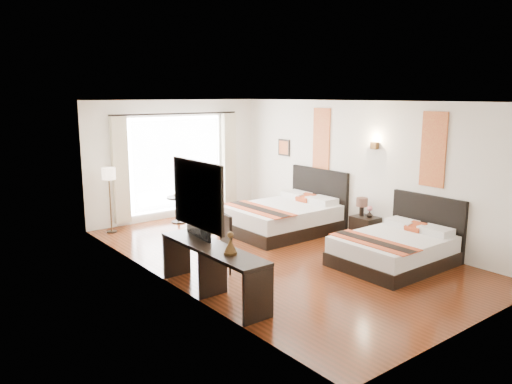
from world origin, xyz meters
TOP-DOWN VIEW (x-y plane):
  - floor at (0.00, 0.00)m, footprint 4.50×7.50m
  - ceiling at (0.00, 0.00)m, footprint 4.50×7.50m
  - wall_headboard at (2.25, 0.00)m, footprint 0.01×7.50m
  - wall_desk at (-2.25, 0.00)m, footprint 0.01×7.50m
  - wall_window at (0.00, 3.75)m, footprint 4.50×0.01m
  - wall_entry at (0.00, -3.75)m, footprint 4.50×0.01m
  - window_glass at (0.00, 3.73)m, footprint 2.40×0.02m
  - sheer_curtain at (0.00, 3.67)m, footprint 2.30×0.02m
  - drape_left at (-1.45, 3.63)m, footprint 0.35×0.14m
  - drape_right at (1.45, 3.63)m, footprint 0.35×0.14m
  - art_panel_near at (2.23, -1.66)m, footprint 0.03×0.50m
  - art_panel_far at (2.23, 1.14)m, footprint 0.03×0.50m
  - wall_sconce at (2.19, -0.38)m, footprint 0.10×0.14m
  - mirror_frame at (-2.22, -0.88)m, footprint 0.04×1.25m
  - mirror_glass at (-2.19, -0.88)m, footprint 0.01×1.12m
  - bed_near at (1.31, -1.66)m, footprint 1.99×1.55m
  - bed_far at (1.18, 1.14)m, footprint 2.26×1.76m
  - nightstand at (2.01, -0.38)m, footprint 0.42×0.51m
  - table_lamp at (2.00, -0.28)m, footprint 0.23×0.23m
  - vase at (2.00, -0.48)m, footprint 0.13×0.13m
  - console_desk at (-1.99, -0.88)m, footprint 0.50×2.20m
  - television at (-1.97, -0.33)m, footprint 0.18×0.78m
  - bronze_figurine at (-1.99, -1.34)m, footprint 0.22×0.22m
  - desk_chair at (-1.43, -0.11)m, footprint 0.54×0.54m
  - floor_lamp at (-1.83, 3.36)m, footprint 0.28×0.28m
  - side_table at (-0.28, 3.22)m, footprint 0.53×0.53m
  - fruit_bowl at (-0.27, 3.21)m, footprint 0.25×0.25m
  - window_chair at (0.53, 3.23)m, footprint 0.51×0.51m
  - jute_rug at (-0.26, 2.30)m, footprint 1.34×1.10m

SIDE VIEW (x-z plane):
  - floor at x=0.00m, z-range -0.01..0.00m
  - jute_rug at x=-0.26m, z-range 0.00..0.01m
  - nightstand at x=2.01m, z-range 0.00..0.49m
  - window_chair at x=0.53m, z-range -0.17..0.69m
  - bed_near at x=1.31m, z-range -0.27..0.85m
  - desk_chair at x=-1.43m, z-range -0.19..0.79m
  - side_table at x=-0.28m, z-range 0.00..0.61m
  - bed_far at x=1.18m, z-range -0.31..0.97m
  - console_desk at x=-1.99m, z-range 0.00..0.76m
  - vase at x=2.00m, z-range 0.50..0.63m
  - fruit_bowl at x=-0.27m, z-range 0.61..0.67m
  - table_lamp at x=2.00m, z-range 0.57..0.93m
  - bronze_figurine at x=-1.99m, z-range 0.75..1.04m
  - television at x=-1.97m, z-range 0.75..1.20m
  - floor_lamp at x=-1.83m, z-range 0.48..1.88m
  - drape_left at x=-1.45m, z-range 0.10..2.46m
  - drape_right at x=1.45m, z-range 0.10..2.46m
  - sheer_curtain at x=0.00m, z-range 0.25..2.35m
  - window_glass at x=0.00m, z-range 0.20..2.40m
  - wall_headboard at x=2.25m, z-range 0.00..2.80m
  - wall_desk at x=-2.25m, z-range 0.00..2.80m
  - wall_window at x=0.00m, z-range 0.00..2.80m
  - wall_entry at x=0.00m, z-range 0.00..2.80m
  - mirror_frame at x=-2.22m, z-range 1.08..2.02m
  - mirror_glass at x=-2.19m, z-range 1.14..1.96m
  - wall_sconce at x=2.19m, z-range 1.85..1.99m
  - art_panel_near at x=2.23m, z-range 1.27..2.62m
  - art_panel_far at x=2.23m, z-range 1.27..2.62m
  - ceiling at x=0.00m, z-range 2.78..2.80m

